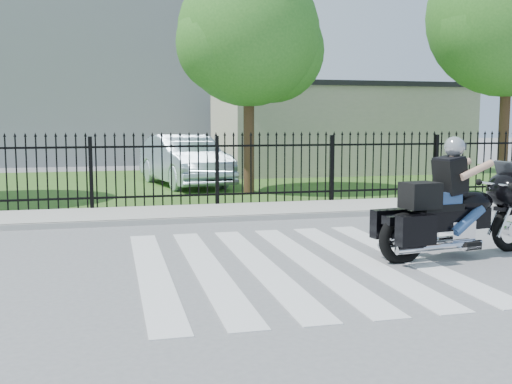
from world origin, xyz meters
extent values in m
plane|color=slate|center=(0.00, 0.00, 0.00)|extent=(120.00, 120.00, 0.00)
cube|color=#ADAAA3|center=(0.00, 5.00, 0.06)|extent=(40.00, 2.00, 0.12)
cube|color=#ADAAA3|center=(0.00, 4.00, 0.06)|extent=(40.00, 0.12, 0.12)
cube|color=#346021|center=(0.00, 12.00, 0.01)|extent=(40.00, 12.00, 0.02)
cube|color=black|center=(0.00, 6.00, 0.35)|extent=(26.00, 0.04, 0.05)
cube|color=black|center=(0.00, 6.00, 1.55)|extent=(26.00, 0.04, 0.05)
cylinder|color=#382316|center=(1.50, 9.00, 2.08)|extent=(0.32, 0.32, 4.16)
sphere|color=#2B6A1E|center=(1.50, 9.00, 4.68)|extent=(4.20, 4.20, 4.20)
cylinder|color=#382316|center=(9.50, 8.00, 2.40)|extent=(0.32, 0.32, 4.80)
sphere|color=#2B6A1E|center=(9.50, 8.00, 5.40)|extent=(5.00, 5.00, 5.00)
cube|color=#BBB19C|center=(7.00, 16.00, 1.75)|extent=(10.00, 6.00, 3.50)
cube|color=black|center=(7.00, 16.00, 3.60)|extent=(10.20, 6.20, 0.20)
cube|color=gray|center=(-3.00, 26.00, 6.00)|extent=(15.00, 10.00, 12.00)
torus|color=black|center=(3.90, 0.02, 0.37)|extent=(0.78, 0.26, 0.77)
torus|color=black|center=(1.76, -0.31, 0.37)|extent=(0.83, 0.29, 0.81)
cube|color=black|center=(2.64, -0.17, 0.61)|extent=(1.47, 0.48, 0.33)
ellipsoid|color=black|center=(3.08, -0.11, 0.87)|extent=(0.75, 0.54, 0.37)
cube|color=black|center=(2.42, -0.21, 0.82)|extent=(0.77, 0.46, 0.11)
cube|color=silver|center=(2.80, -0.15, 0.42)|extent=(0.49, 0.40, 0.33)
ellipsoid|color=black|center=(3.79, 0.00, 1.02)|extent=(0.71, 0.88, 0.60)
cube|color=black|center=(2.06, -0.26, 1.02)|extent=(0.59, 0.50, 0.40)
cube|color=navy|center=(2.55, -0.19, 0.96)|extent=(0.42, 0.39, 0.20)
sphere|color=#9C9FA4|center=(2.68, -0.17, 1.76)|extent=(0.32, 0.32, 0.32)
imported|color=silver|center=(-0.16, 11.36, 0.86)|extent=(2.78, 5.37, 1.69)
camera|label=1|loc=(-2.54, -8.52, 2.16)|focal=42.00mm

